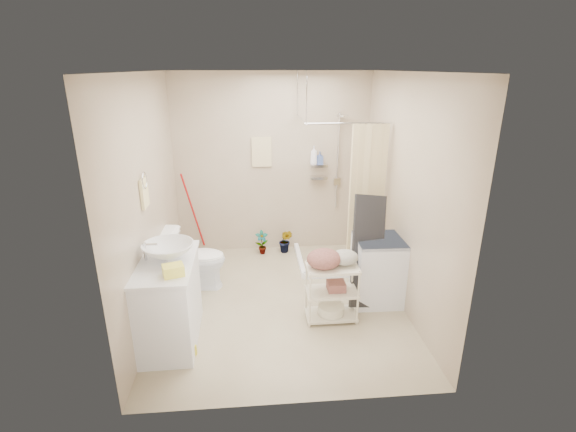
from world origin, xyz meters
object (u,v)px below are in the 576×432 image
object	(u,v)px
vanity	(169,302)
washing_machine	(377,270)
laundry_rack	(332,288)
toilet	(195,258)

from	to	relation	value
vanity	washing_machine	distance (m)	2.37
vanity	laundry_rack	world-z (taller)	vanity
washing_machine	laundry_rack	xyz separation A→B (m)	(-0.61, -0.35, -0.01)
vanity	toilet	distance (m)	1.11
vanity	laundry_rack	bearing A→B (deg)	7.10
vanity	laundry_rack	distance (m)	1.71
toilet	laundry_rack	size ratio (longest dim) A/B	1.00
toilet	washing_machine	bearing A→B (deg)	-98.19
washing_machine	laundry_rack	size ratio (longest dim) A/B	1.03
vanity	laundry_rack	xyz separation A→B (m)	(1.69, 0.23, -0.06)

